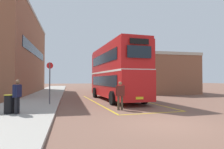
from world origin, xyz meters
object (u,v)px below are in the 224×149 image
(pedestrian_boarding, at_px, (120,93))
(bus_stop_sign, at_px, (50,79))
(single_deck_bus, at_px, (110,81))
(pedestrian_waiting_near, at_px, (17,94))
(double_decker_bus, at_px, (116,72))
(litter_bin, at_px, (9,104))

(pedestrian_boarding, relative_size, bus_stop_sign, 0.59)
(single_deck_bus, relative_size, pedestrian_waiting_near, 5.07)
(double_decker_bus, xyz_separation_m, litter_bin, (-6.93, -6.10, -1.90))
(bus_stop_sign, bearing_deg, single_deck_bus, 64.87)
(single_deck_bus, relative_size, bus_stop_sign, 2.97)
(pedestrian_boarding, bearing_deg, litter_bin, -173.05)
(pedestrian_boarding, height_order, pedestrian_waiting_near, pedestrian_waiting_near)
(double_decker_bus, height_order, single_deck_bus, double_decker_bus)
(pedestrian_waiting_near, bearing_deg, pedestrian_boarding, 9.43)
(double_decker_bus, xyz_separation_m, single_deck_bus, (2.45, 13.95, -0.87))
(double_decker_bus, xyz_separation_m, pedestrian_boarding, (-1.06, -5.39, -1.53))
(single_deck_bus, xyz_separation_m, bus_stop_sign, (-7.79, -16.61, 0.21))
(pedestrian_boarding, height_order, litter_bin, pedestrian_boarding)
(pedestrian_boarding, distance_m, bus_stop_sign, 5.14)
(litter_bin, bearing_deg, pedestrian_boarding, 6.95)
(bus_stop_sign, bearing_deg, pedestrian_boarding, -32.47)
(pedestrian_boarding, xyz_separation_m, bus_stop_sign, (-4.28, 2.72, 0.86))
(double_decker_bus, relative_size, pedestrian_waiting_near, 5.93)
(litter_bin, xyz_separation_m, bus_stop_sign, (1.59, 3.44, 1.24))
(double_decker_bus, height_order, pedestrian_boarding, double_decker_bus)
(pedestrian_boarding, bearing_deg, bus_stop_sign, 147.53)
(pedestrian_waiting_near, relative_size, bus_stop_sign, 0.59)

